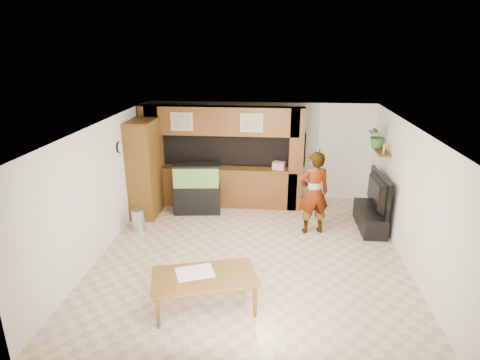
# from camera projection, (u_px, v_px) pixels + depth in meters

# --- Properties ---
(floor) EXTENTS (6.50, 6.50, 0.00)m
(floor) POSITION_uv_depth(u_px,v_px,m) (251.00, 253.00, 8.16)
(floor) COLOR #CAAA8C
(floor) RESTS_ON ground
(ceiling) EXTENTS (6.50, 6.50, 0.00)m
(ceiling) POSITION_uv_depth(u_px,v_px,m) (252.00, 127.00, 7.32)
(ceiling) COLOR white
(ceiling) RESTS_ON wall_back
(wall_back) EXTENTS (6.00, 0.00, 6.00)m
(wall_back) POSITION_uv_depth(u_px,v_px,m) (259.00, 151.00, 10.80)
(wall_back) COLOR silver
(wall_back) RESTS_ON floor
(wall_left) EXTENTS (0.00, 6.50, 6.50)m
(wall_left) POSITION_uv_depth(u_px,v_px,m) (102.00, 189.00, 8.00)
(wall_left) COLOR silver
(wall_left) RESTS_ON floor
(wall_right) EXTENTS (0.00, 6.50, 6.50)m
(wall_right) POSITION_uv_depth(u_px,v_px,m) (412.00, 199.00, 7.48)
(wall_right) COLOR silver
(wall_right) RESTS_ON floor
(partition) EXTENTS (4.20, 0.99, 2.60)m
(partition) POSITION_uv_depth(u_px,v_px,m) (221.00, 156.00, 10.30)
(partition) COLOR brown
(partition) RESTS_ON floor
(wall_clock) EXTENTS (0.05, 0.25, 0.25)m
(wall_clock) POSITION_uv_depth(u_px,v_px,m) (119.00, 147.00, 8.74)
(wall_clock) COLOR black
(wall_clock) RESTS_ON wall_left
(wall_shelf) EXTENTS (0.25, 0.90, 0.04)m
(wall_shelf) POSITION_uv_depth(u_px,v_px,m) (381.00, 151.00, 9.20)
(wall_shelf) COLOR brown
(wall_shelf) RESTS_ON wall_right
(pantry_cabinet) EXTENTS (0.59, 0.96, 2.36)m
(pantry_cabinet) POSITION_uv_depth(u_px,v_px,m) (144.00, 169.00, 9.65)
(pantry_cabinet) COLOR brown
(pantry_cabinet) RESTS_ON floor
(trash_can) EXTENTS (0.28, 0.28, 0.52)m
(trash_can) POSITION_uv_depth(u_px,v_px,m) (138.00, 220.00, 9.06)
(trash_can) COLOR #B2B2B7
(trash_can) RESTS_ON floor
(aquarium) EXTENTS (1.15, 0.43, 1.27)m
(aquarium) POSITION_uv_depth(u_px,v_px,m) (197.00, 189.00, 9.92)
(aquarium) COLOR black
(aquarium) RESTS_ON floor
(tv_stand) EXTENTS (0.51, 1.40, 0.47)m
(tv_stand) POSITION_uv_depth(u_px,v_px,m) (370.00, 218.00, 9.22)
(tv_stand) COLOR black
(tv_stand) RESTS_ON floor
(television) EXTENTS (0.25, 1.46, 0.84)m
(television) POSITION_uv_depth(u_px,v_px,m) (373.00, 192.00, 9.01)
(television) COLOR black
(television) RESTS_ON tv_stand
(photo_frame) EXTENTS (0.07, 0.17, 0.22)m
(photo_frame) POSITION_uv_depth(u_px,v_px,m) (384.00, 148.00, 8.94)
(photo_frame) COLOR tan
(photo_frame) RESTS_ON wall_shelf
(potted_plant) EXTENTS (0.65, 0.61, 0.57)m
(potted_plant) POSITION_uv_depth(u_px,v_px,m) (378.00, 136.00, 9.37)
(potted_plant) COLOR #3F6C2B
(potted_plant) RESTS_ON wall_shelf
(person) EXTENTS (0.77, 0.60, 1.88)m
(person) POSITION_uv_depth(u_px,v_px,m) (314.00, 193.00, 8.79)
(person) COLOR tan
(person) RESTS_ON floor
(microphone) EXTENTS (0.03, 0.09, 0.15)m
(microphone) POSITION_uv_depth(u_px,v_px,m) (320.00, 152.00, 8.32)
(microphone) COLOR black
(microphone) RESTS_ON person
(dining_table) EXTENTS (1.83, 1.33, 0.58)m
(dining_table) POSITION_uv_depth(u_px,v_px,m) (205.00, 293.00, 6.37)
(dining_table) COLOR brown
(dining_table) RESTS_ON floor
(newspaper_a) EXTENTS (0.71, 0.62, 0.01)m
(newspaper_a) POSITION_uv_depth(u_px,v_px,m) (195.00, 272.00, 6.41)
(newspaper_a) COLOR silver
(newspaper_a) RESTS_ON dining_table
(counter_box) EXTENTS (0.34, 0.27, 0.20)m
(counter_box) POSITION_uv_depth(u_px,v_px,m) (279.00, 166.00, 10.05)
(counter_box) COLOR tan
(counter_box) RESTS_ON partition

